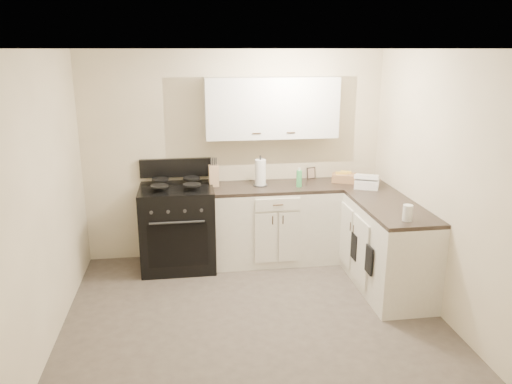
{
  "coord_description": "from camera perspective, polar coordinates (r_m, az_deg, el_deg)",
  "views": [
    {
      "loc": [
        -0.6,
        -4.11,
        2.5
      ],
      "look_at": [
        0.12,
        0.85,
        1.06
      ],
      "focal_mm": 35.0,
      "sensor_mm": 36.0,
      "label": 1
    }
  ],
  "objects": [
    {
      "name": "countertop_grill",
      "position": [
        5.96,
        12.55,
        0.97
      ],
      "size": [
        0.35,
        0.34,
        0.1
      ],
      "primitive_type": "cube",
      "rotation": [
        0.0,
        0.0,
        -0.44
      ],
      "color": "white",
      "rests_on": "countertop_right"
    },
    {
      "name": "glass_jar",
      "position": [
        4.9,
        16.94,
        -2.29
      ],
      "size": [
        0.11,
        0.11,
        0.15
      ],
      "primitive_type": "cylinder",
      "rotation": [
        0.0,
        0.0,
        -0.29
      ],
      "color": "silver",
      "rests_on": "countertop_right"
    },
    {
      "name": "oven_mitt_far",
      "position": [
        5.53,
        11.17,
        -6.15
      ],
      "size": [
        0.02,
        0.16,
        0.28
      ],
      "primitive_type": "cube",
      "color": "black",
      "rests_on": "base_cabinets_right"
    },
    {
      "name": "knife_block",
      "position": [
        5.89,
        -4.84,
        1.87
      ],
      "size": [
        0.12,
        0.11,
        0.25
      ],
      "primitive_type": "cube",
      "rotation": [
        0.0,
        0.0,
        0.03
      ],
      "color": "tan",
      "rests_on": "countertop_back"
    },
    {
      "name": "picture_frame",
      "position": [
        6.25,
        6.31,
        2.18
      ],
      "size": [
        0.12,
        0.07,
        0.14
      ],
      "primitive_type": "cube",
      "rotation": [
        -0.14,
        0.0,
        0.3
      ],
      "color": "black",
      "rests_on": "countertop_back"
    },
    {
      "name": "stove",
      "position": [
        5.95,
        -8.91,
        -4.21
      ],
      "size": [
        0.84,
        0.72,
        1.02
      ],
      "primitive_type": "cube",
      "color": "black",
      "rests_on": "floor"
    },
    {
      "name": "countertop_back",
      "position": [
        5.92,
        1.97,
        0.55
      ],
      "size": [
        1.55,
        0.6,
        0.04
      ],
      "primitive_type": "cube",
      "color": "black",
      "rests_on": "base_cabinets_back"
    },
    {
      "name": "ceiling",
      "position": [
        4.16,
        -0.02,
        16.05
      ],
      "size": [
        3.6,
        3.6,
        0.0
      ],
      "primitive_type": "plane",
      "color": "white",
      "rests_on": "wall_back"
    },
    {
      "name": "soap_bottle",
      "position": [
        5.86,
        4.95,
        1.54
      ],
      "size": [
        0.08,
        0.08,
        0.2
      ],
      "primitive_type": "cylinder",
      "rotation": [
        0.0,
        0.0,
        0.21
      ],
      "color": "#3FA557",
      "rests_on": "countertop_back"
    },
    {
      "name": "upper_cabinets",
      "position": [
        5.89,
        1.8,
        9.6
      ],
      "size": [
        1.55,
        0.3,
        0.7
      ],
      "primitive_type": "cube",
      "color": "silver",
      "rests_on": "wall_back"
    },
    {
      "name": "wall_right",
      "position": [
        4.92,
        21.21,
        0.22
      ],
      "size": [
        0.0,
        3.6,
        3.6
      ],
      "primitive_type": "plane",
      "rotation": [
        1.57,
        0.0,
        -1.57
      ],
      "color": "beige",
      "rests_on": "ground"
    },
    {
      "name": "floor",
      "position": [
        4.85,
        -0.02,
        -14.99
      ],
      "size": [
        3.6,
        3.6,
        0.0
      ],
      "primitive_type": "plane",
      "color": "#473F38",
      "rests_on": "ground"
    },
    {
      "name": "wicker_basket",
      "position": [
        6.17,
        10.05,
        1.6
      ],
      "size": [
        0.34,
        0.28,
        0.1
      ],
      "primitive_type": "cube",
      "rotation": [
        0.0,
        0.0,
        -0.36
      ],
      "color": "#A8794F",
      "rests_on": "countertop_right"
    },
    {
      "name": "wall_left",
      "position": [
        4.46,
        -23.55,
        -1.59
      ],
      "size": [
        0.0,
        3.6,
        3.6
      ],
      "primitive_type": "plane",
      "rotation": [
        1.57,
        0.0,
        1.57
      ],
      "color": "beige",
      "rests_on": "ground"
    },
    {
      "name": "wall_back",
      "position": [
        6.07,
        -2.46,
        4.15
      ],
      "size": [
        3.6,
        0.0,
        3.6
      ],
      "primitive_type": "plane",
      "rotation": [
        1.57,
        0.0,
        0.0
      ],
      "color": "beige",
      "rests_on": "ground"
    },
    {
      "name": "paper_towel",
      "position": [
        5.88,
        0.5,
        2.22
      ],
      "size": [
        0.16,
        0.16,
        0.31
      ],
      "primitive_type": "cylinder",
      "rotation": [
        0.0,
        0.0,
        -0.34
      ],
      "color": "white",
      "rests_on": "countertop_back"
    },
    {
      "name": "base_cabinets_back",
      "position": [
        6.06,
        1.93,
        -3.73
      ],
      "size": [
        1.55,
        0.6,
        0.9
      ],
      "primitive_type": "cube",
      "color": "silver",
      "rests_on": "floor"
    },
    {
      "name": "wall_front",
      "position": [
        2.7,
        5.59,
        -11.65
      ],
      "size": [
        3.6,
        0.0,
        3.6
      ],
      "primitive_type": "plane",
      "rotation": [
        -1.57,
        0.0,
        0.0
      ],
      "color": "beige",
      "rests_on": "ground"
    },
    {
      "name": "base_cabinets_right",
      "position": [
        5.76,
        13.72,
        -5.27
      ],
      "size": [
        0.6,
        1.9,
        0.9
      ],
      "primitive_type": "cube",
      "color": "silver",
      "rests_on": "floor"
    },
    {
      "name": "countertop_right",
      "position": [
        5.61,
        14.03,
        -0.8
      ],
      "size": [
        0.6,
        1.9,
        0.04
      ],
      "primitive_type": "cube",
      "color": "black",
      "rests_on": "base_cabinets_right"
    },
    {
      "name": "oven_mitt_near",
      "position": [
        5.13,
        12.8,
        -7.57
      ],
      "size": [
        0.02,
        0.16,
        0.29
      ],
      "primitive_type": "cube",
      "color": "black",
      "rests_on": "base_cabinets_right"
    }
  ]
}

